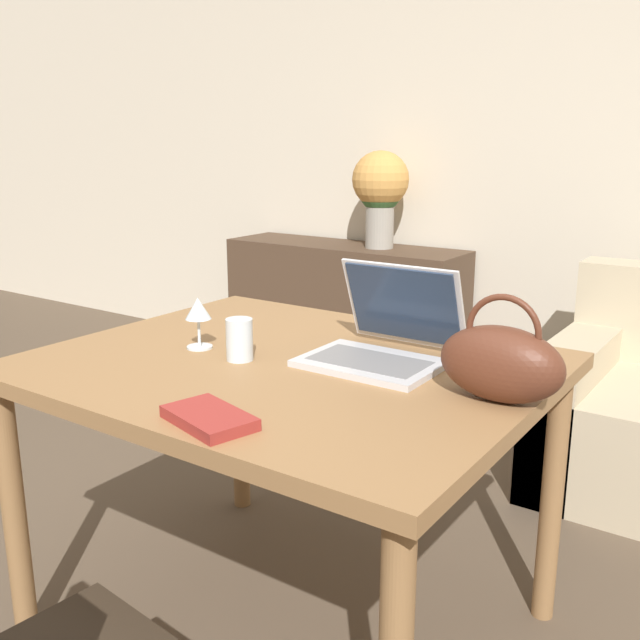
{
  "coord_description": "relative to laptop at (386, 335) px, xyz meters",
  "views": [
    {
      "loc": [
        1.07,
        -0.75,
        1.32
      ],
      "look_at": [
        0.13,
        0.63,
        0.9
      ],
      "focal_mm": 40.0,
      "sensor_mm": 36.0,
      "label": 1
    }
  ],
  "objects": [
    {
      "name": "wall_back",
      "position": [
        -0.23,
        2.06,
        0.51
      ],
      "size": [
        10.0,
        0.06,
        2.7
      ],
      "color": "beige",
      "rests_on": "ground_plane"
    },
    {
      "name": "dining_table",
      "position": [
        -0.19,
        -0.16,
        -0.15
      ],
      "size": [
        1.24,
        1.02,
        0.78
      ],
      "color": "olive",
      "rests_on": "ground_plane"
    },
    {
      "name": "sideboard",
      "position": [
        -1.28,
        1.8,
        -0.47
      ],
      "size": [
        1.39,
        0.4,
        0.75
      ],
      "color": "#4C3828",
      "rests_on": "ground_plane"
    },
    {
      "name": "laptop",
      "position": [
        0.0,
        0.0,
        0.0
      ],
      "size": [
        0.33,
        0.33,
        0.24
      ],
      "color": "silver",
      "rests_on": "dining_table"
    },
    {
      "name": "drinking_glass",
      "position": [
        -0.3,
        -0.22,
        -0.01
      ],
      "size": [
        0.07,
        0.07,
        0.11
      ],
      "color": "silver",
      "rests_on": "dining_table"
    },
    {
      "name": "wine_glass",
      "position": [
        -0.46,
        -0.2,
        0.04
      ],
      "size": [
        0.07,
        0.07,
        0.14
      ],
      "color": "silver",
      "rests_on": "dining_table"
    },
    {
      "name": "handbag",
      "position": [
        0.35,
        -0.13,
        0.02
      ],
      "size": [
        0.27,
        0.13,
        0.23
      ],
      "color": "#592D1E",
      "rests_on": "dining_table"
    },
    {
      "name": "flower_vase",
      "position": [
        -1.06,
        1.81,
        0.23
      ],
      "size": [
        0.3,
        0.3,
        0.52
      ],
      "color": "#9E998E",
      "rests_on": "sideboard"
    },
    {
      "name": "book",
      "position": [
        -0.07,
        -0.57,
        -0.05
      ],
      "size": [
        0.22,
        0.16,
        0.02
      ],
      "rotation": [
        0.0,
        0.0,
        -0.27
      ],
      "color": "maroon",
      "rests_on": "dining_table"
    }
  ]
}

